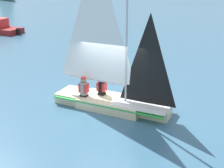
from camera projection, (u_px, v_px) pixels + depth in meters
ground_plane at (112, 108)px, 12.11m from camera, size 260.00×260.00×0.00m
sailboat_main at (111, 85)px, 11.80m from camera, size 2.07×4.69×5.93m
sailor_helm at (102, 89)px, 12.27m from camera, size 0.35×0.38×1.16m
sailor_crew at (84, 90)px, 12.13m from camera, size 0.35×0.38×1.16m
motorboat_distant at (0, 28)px, 25.82m from camera, size 2.14×3.99×1.14m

